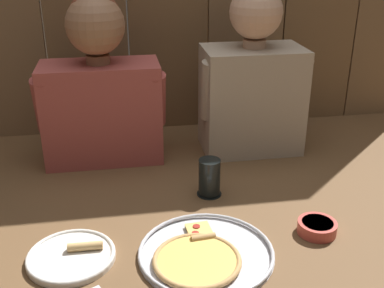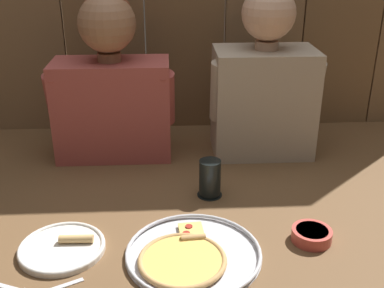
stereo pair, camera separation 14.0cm
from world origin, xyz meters
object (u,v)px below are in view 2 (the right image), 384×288
Objects in this scene: pizza_tray at (190,255)px; drinking_glass at (210,178)px; dinner_plate at (62,247)px; diner_right at (264,80)px; dipping_bowl at (312,234)px; diner_left at (111,83)px.

drinking_glass is (0.08, 0.31, 0.05)m from pizza_tray.
dinner_plate is 0.37× the size of diner_right.
pizza_tray is at bearing -8.63° from dinner_plate.
drinking_glass is (0.41, 0.26, 0.05)m from dinner_plate.
drinking_glass is at bearing -124.27° from diner_right.
pizza_tray is 0.33m from dipping_bowl.
dipping_bowl reaches higher than pizza_tray.
dinner_plate is 0.65m from diner_left.
dipping_bowl is 0.63m from diner_right.
drinking_glass reaches higher than pizza_tray.
diner_right is (0.22, 0.32, 0.22)m from drinking_glass.
drinking_glass is 1.11× the size of dipping_bowl.
dinner_plate is at bearing 171.37° from pizza_tray.
dipping_bowl is 0.85m from diner_left.
drinking_glass is 0.50m from diner_left.
drinking_glass is 0.20× the size of diner_left.
pizza_tray is 2.93× the size of drinking_glass.
diner_left is at bearing 179.94° from diner_right.
pizza_tray is 0.58× the size of diner_right.
diner_right is (-0.03, 0.58, 0.26)m from dipping_bowl.
dipping_bowl is at bearing -45.43° from drinking_glass.
dinner_plate is (-0.33, 0.05, -0.00)m from pizza_tray.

